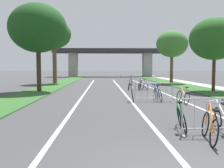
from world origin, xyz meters
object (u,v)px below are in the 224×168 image
object	(u,v)px
crowd_barrier_fourth	(129,80)
bicycle_blue_4	(158,94)
bicycle_silver_6	(144,85)
tree_right_cypress_far	(215,39)
crowd_barrier_third	(144,84)
bicycle_green_9	(181,118)
bicycle_white_3	(223,119)
bicycle_red_8	(132,94)
tree_left_pine_far	(38,28)
tree_left_oak_mid	(54,35)
crowd_barrier_second	(154,92)
bicycle_black_10	(140,86)
bicycle_yellow_5	(183,96)
tree_right_maple_mid	(172,44)
bicycle_black_0	(132,81)
bicycle_purple_2	(129,86)
crowd_barrier_nearest	(218,117)
bicycle_orange_7	(210,127)

from	to	relation	value
crowd_barrier_fourth	bicycle_blue_4	distance (m)	12.88
bicycle_silver_6	tree_right_cypress_far	bearing A→B (deg)	-32.35
crowd_barrier_fourth	bicycle_blue_4	bearing A→B (deg)	-89.01
crowd_barrier_third	bicycle_green_9	xyz separation A→B (m)	(-1.03, -12.73, -0.16)
bicycle_white_3	bicycle_red_8	bearing A→B (deg)	116.86
tree_left_pine_far	tree_left_oak_mid	xyz separation A→B (m)	(-0.64, 9.53, 0.80)
tree_left_oak_mid	bicycle_green_9	size ratio (longest dim) A/B	4.65
tree_right_cypress_far	tree_left_pine_far	bearing A→B (deg)	178.25
crowd_barrier_second	bicycle_black_10	size ratio (longest dim) A/B	1.30
tree_left_pine_far	bicycle_yellow_5	xyz separation A→B (m)	(9.28, -6.43, -4.56)
tree_right_cypress_far	crowd_barrier_second	bearing A→B (deg)	-137.42
tree_right_maple_mid	bicycle_black_0	size ratio (longest dim) A/B	3.60
bicycle_red_8	bicycle_blue_4	bearing A→B (deg)	9.70
tree_left_oak_mid	bicycle_purple_2	xyz separation A→B (m)	(7.88, -8.19, -5.36)
tree_right_maple_mid	crowd_barrier_nearest	size ratio (longest dim) A/B	2.90
bicycle_silver_6	bicycle_black_10	distance (m)	0.44
bicycle_red_8	bicycle_silver_6	bearing A→B (deg)	81.19
crowd_barrier_third	bicycle_blue_4	size ratio (longest dim) A/B	1.29
bicycle_red_8	bicycle_black_10	bearing A→B (deg)	84.29
tree_right_cypress_far	bicycle_yellow_5	size ratio (longest dim) A/B	3.37
crowd_barrier_nearest	crowd_barrier_fourth	xyz separation A→B (m)	(-0.29, 19.97, 0.00)
crowd_barrier_nearest	bicycle_silver_6	world-z (taller)	crowd_barrier_nearest
bicycle_white_3	bicycle_black_10	xyz separation A→B (m)	(-0.47, 13.34, -0.02)
crowd_barrier_nearest	bicycle_green_9	bearing A→B (deg)	145.42
crowd_barrier_nearest	bicycle_green_9	xyz separation A→B (m)	(-0.85, 0.59, -0.16)
bicycle_silver_6	bicycle_black_10	world-z (taller)	bicycle_silver_6
bicycle_silver_6	bicycle_purple_2	bearing A→B (deg)	165.07
crowd_barrier_fourth	crowd_barrier_second	bearing A→B (deg)	-90.54
bicycle_white_3	bicycle_red_8	xyz separation A→B (m)	(-1.91, 6.65, 0.03)
crowd_barrier_second	bicycle_white_3	xyz separation A→B (m)	(0.75, -6.30, -0.15)
crowd_barrier_third	bicycle_white_3	xyz separation A→B (m)	(0.16, -12.96, -0.15)
bicycle_purple_2	tree_right_maple_mid	bearing A→B (deg)	-118.33
crowd_barrier_fourth	bicycle_yellow_5	xyz separation A→B (m)	(1.34, -13.89, -0.16)
bicycle_white_3	bicycle_blue_4	distance (m)	6.75
tree_right_cypress_far	bicycle_orange_7	size ratio (longest dim) A/B	3.55
tree_left_pine_far	crowd_barrier_third	distance (m)	9.53
crowd_barrier_fourth	bicycle_black_10	size ratio (longest dim) A/B	1.31
tree_left_oak_mid	bicycle_orange_7	bearing A→B (deg)	-69.70
crowd_barrier_third	bicycle_red_8	size ratio (longest dim) A/B	1.21
tree_right_cypress_far	tree_right_maple_mid	world-z (taller)	tree_right_maple_mid
bicycle_orange_7	bicycle_red_8	distance (m)	7.69
bicycle_white_3	bicycle_orange_7	world-z (taller)	bicycle_orange_7
bicycle_black_0	bicycle_white_3	xyz separation A→B (m)	(0.35, -20.06, -0.03)
tree_right_cypress_far	tree_left_oak_mid	bearing A→B (deg)	145.31
tree_left_oak_mid	crowd_barrier_nearest	xyz separation A→B (m)	(8.88, -22.04, -5.20)
bicycle_red_8	bicycle_green_9	world-z (taller)	bicycle_red_8
bicycle_red_8	crowd_barrier_third	bearing A→B (deg)	80.95
tree_right_cypress_far	bicycle_orange_7	world-z (taller)	tree_right_cypress_far
tree_right_maple_mid	bicycle_silver_6	world-z (taller)	tree_right_maple_mid
tree_right_cypress_far	bicycle_blue_4	bearing A→B (deg)	-138.10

